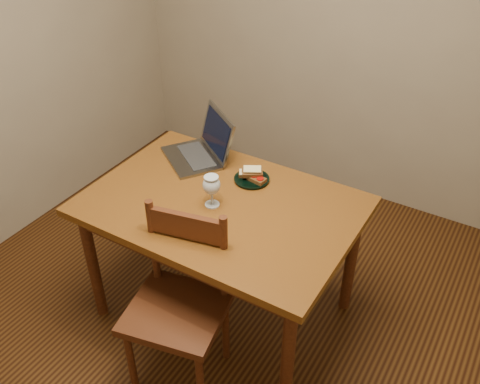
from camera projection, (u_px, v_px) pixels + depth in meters
The scene contains 10 objects.
floor at pixel (221, 328), 2.91m from camera, with size 3.20×3.20×0.02m, color black.
back_wall at pixel (359, 9), 3.27m from camera, with size 3.20×0.02×2.60m, color gray.
table at pixel (222, 217), 2.63m from camera, with size 1.30×0.90×0.74m.
chair at pixel (178, 299), 2.40m from camera, with size 0.50×0.49×0.46m.
plate at pixel (252, 179), 2.74m from camera, with size 0.18×0.18×0.02m, color black.
sandwich_cheese at pixel (248, 173), 2.74m from camera, with size 0.09×0.05×0.03m, color #381E0C, non-canonical shape.
sandwich_tomato at pixel (257, 179), 2.70m from camera, with size 0.09×0.05×0.03m, color #381E0C, non-canonical shape.
sandwich_top at pixel (252, 172), 2.71m from camera, with size 0.10×0.06×0.03m, color #381E0C, non-canonical shape.
milk_glass at pixel (212, 191), 2.52m from camera, with size 0.09×0.09×0.16m, color white, non-canonical shape.
laptop at pixel (203, 146), 2.89m from camera, with size 0.46×0.45×0.25m.
Camera 1 is at (1.09, -1.61, 2.28)m, focal length 40.00 mm.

